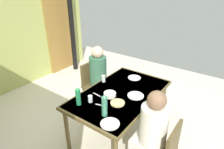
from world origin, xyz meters
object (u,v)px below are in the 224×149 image
(dining_table, at_px, (120,97))
(serving_bowl_center, at_px, (110,94))
(person_near_diner, at_px, (152,126))
(water_bottle_green_near, at_px, (78,96))
(water_bottle_green_far, at_px, (104,106))
(person_far_diner, at_px, (99,71))
(chair_far_diner, at_px, (93,83))

(dining_table, relative_size, serving_bowl_center, 9.12)
(person_near_diner, bearing_deg, water_bottle_green_near, 98.10)
(person_near_diner, relative_size, water_bottle_green_far, 2.66)
(person_far_diner, xyz_separation_m, water_bottle_green_far, (-0.88, -0.81, 0.10))
(person_near_diner, relative_size, person_far_diner, 1.00)
(chair_far_diner, bearing_deg, person_near_diner, 63.21)
(chair_far_diner, bearing_deg, water_bottle_green_near, 30.80)
(chair_far_diner, xyz_separation_m, person_near_diner, (-0.76, -1.51, 0.28))
(person_far_diner, xyz_separation_m, serving_bowl_center, (-0.51, -0.61, -0.01))
(dining_table, distance_m, person_near_diner, 0.81)
(chair_far_diner, xyz_separation_m, serving_bowl_center, (-0.51, -0.75, 0.28))
(water_bottle_green_far, bearing_deg, chair_far_diner, 47.02)
(dining_table, distance_m, serving_bowl_center, 0.20)
(person_far_diner, relative_size, serving_bowl_center, 4.53)
(water_bottle_green_near, height_order, serving_bowl_center, water_bottle_green_near)
(person_near_diner, height_order, serving_bowl_center, person_near_diner)
(water_bottle_green_far, distance_m, serving_bowl_center, 0.44)
(chair_far_diner, xyz_separation_m, water_bottle_green_far, (-0.88, -0.95, 0.39))
(dining_table, relative_size, person_far_diner, 2.01)
(dining_table, relative_size, water_bottle_green_near, 6.06)
(person_far_diner, bearing_deg, water_bottle_green_far, 42.58)
(chair_far_diner, distance_m, serving_bowl_center, 0.95)
(person_near_diner, bearing_deg, serving_bowl_center, 71.45)
(person_far_diner, height_order, water_bottle_green_near, person_far_diner)
(chair_far_diner, relative_size, water_bottle_green_near, 3.40)
(person_far_diner, distance_m, serving_bowl_center, 0.80)
(person_far_diner, bearing_deg, water_bottle_green_near, 23.98)
(dining_table, xyz_separation_m, serving_bowl_center, (-0.16, 0.07, 0.09))
(person_near_diner, height_order, water_bottle_green_far, person_near_diner)
(person_far_diner, bearing_deg, serving_bowl_center, 50.43)
(water_bottle_green_far, bearing_deg, person_far_diner, 42.58)
(dining_table, bearing_deg, water_bottle_green_far, -166.83)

